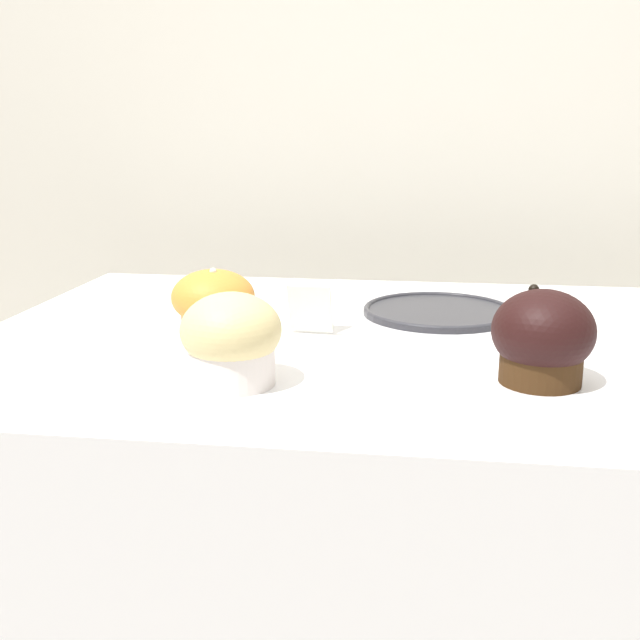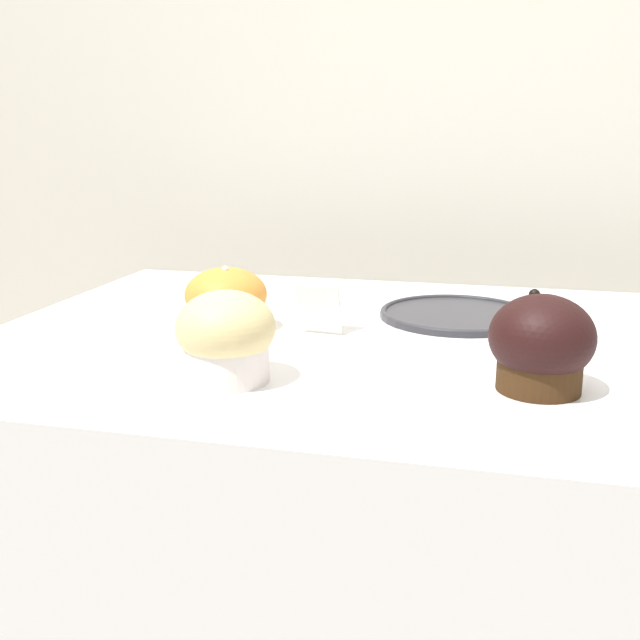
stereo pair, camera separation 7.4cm
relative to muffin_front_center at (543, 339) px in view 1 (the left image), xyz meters
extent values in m
cube|color=beige|center=(-0.12, 0.74, -0.05)|extent=(3.20, 0.10, 1.80)
cylinder|color=#392310|center=(0.00, 0.00, -0.02)|extent=(0.08, 0.08, 0.05)
ellipsoid|color=black|center=(0.00, 0.00, 0.01)|extent=(0.09, 0.09, 0.08)
sphere|color=black|center=(-0.01, 0.02, 0.04)|extent=(0.01, 0.01, 0.01)
sphere|color=black|center=(0.00, 0.03, 0.04)|extent=(0.01, 0.01, 0.01)
cylinder|color=#C9813C|center=(-0.35, 0.13, -0.02)|extent=(0.08, 0.08, 0.04)
ellipsoid|color=orange|center=(-0.35, 0.13, 0.00)|extent=(0.10, 0.10, 0.06)
sphere|color=white|center=(-0.35, 0.13, 0.03)|extent=(0.01, 0.01, 0.01)
cylinder|color=silver|center=(-0.28, -0.04, -0.02)|extent=(0.08, 0.08, 0.05)
ellipsoid|color=#D8C281|center=(-0.28, -0.04, 0.01)|extent=(0.09, 0.09, 0.07)
cylinder|color=#2D2D33|center=(-0.09, 0.25, -0.04)|extent=(0.19, 0.19, 0.01)
torus|color=#2D2D33|center=(-0.09, 0.25, -0.04)|extent=(0.19, 0.19, 0.01)
cube|color=white|center=(-0.24, 0.15, -0.01)|extent=(0.05, 0.03, 0.06)
cube|color=silver|center=(-0.24, 0.13, -0.01)|extent=(0.05, 0.03, 0.06)
camera|label=1|loc=(-0.11, -0.68, 0.19)|focal=42.00mm
camera|label=2|loc=(-0.04, -0.67, 0.19)|focal=42.00mm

